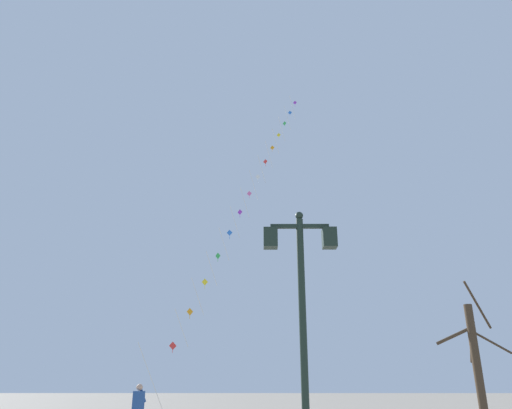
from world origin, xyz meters
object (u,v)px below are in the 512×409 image
(kite_flyer, at_px, (138,409))
(twin_lantern_lamp_post, at_px, (302,287))
(bare_tree, at_px, (477,368))
(kite_train, at_px, (247,198))

(kite_flyer, bearing_deg, twin_lantern_lamp_post, -127.18)
(twin_lantern_lamp_post, height_order, bare_tree, twin_lantern_lamp_post)
(kite_flyer, height_order, bare_tree, bare_tree)
(twin_lantern_lamp_post, bearing_deg, kite_train, 95.18)
(bare_tree, bearing_deg, kite_train, 117.38)
(kite_flyer, xyz_separation_m, bare_tree, (10.03, -4.10, 1.20))
(twin_lantern_lamp_post, xyz_separation_m, bare_tree, (5.04, 4.42, -1.36))
(twin_lantern_lamp_post, relative_size, bare_tree, 1.12)
(kite_flyer, bearing_deg, bare_tree, -89.80)
(kite_train, xyz_separation_m, kite_flyer, (-3.44, -8.63, -11.13))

